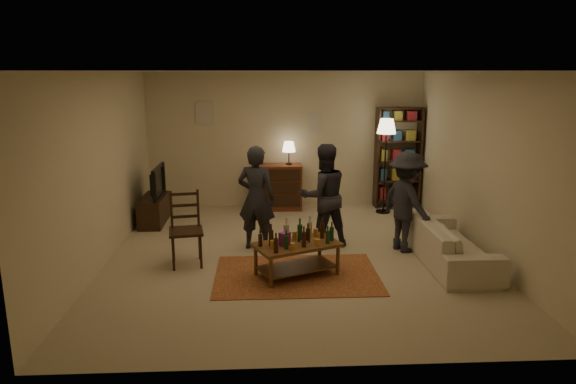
{
  "coord_description": "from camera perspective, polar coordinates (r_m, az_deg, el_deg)",
  "views": [
    {
      "loc": [
        -0.48,
        -7.27,
        2.69
      ],
      "look_at": [
        -0.1,
        0.1,
        0.96
      ],
      "focal_mm": 32.0,
      "sensor_mm": 36.0,
      "label": 1
    }
  ],
  "objects": [
    {
      "name": "rug",
      "position": [
        7.05,
        0.97,
        -9.18
      ],
      "size": [
        2.2,
        1.5,
        0.01
      ],
      "primitive_type": "cube",
      "color": "maroon",
      "rests_on": "ground"
    },
    {
      "name": "person_by_sofa",
      "position": [
        7.97,
        13.03,
        -1.08
      ],
      "size": [
        0.93,
        1.14,
        1.54
      ],
      "primitive_type": "imported",
      "rotation": [
        0.0,
        0.0,
        1.99
      ],
      "color": "#23242B",
      "rests_on": "ground"
    },
    {
      "name": "floor",
      "position": [
        7.77,
        0.8,
        -7.06
      ],
      "size": [
        6.0,
        6.0,
        0.0
      ],
      "primitive_type": "plane",
      "color": "#C6B793",
      "rests_on": "ground"
    },
    {
      "name": "person_left",
      "position": [
        7.86,
        -3.53,
        -0.67
      ],
      "size": [
        0.68,
        0.55,
        1.62
      ],
      "primitive_type": "imported",
      "rotation": [
        0.0,
        0.0,
        2.84
      ],
      "color": "#222329",
      "rests_on": "ground"
    },
    {
      "name": "coffee_table",
      "position": [
        6.91,
        0.98,
        -6.1
      ],
      "size": [
        1.26,
        1.0,
        0.8
      ],
      "rotation": [
        0.0,
        0.0,
        0.41
      ],
      "color": "brown",
      "rests_on": "ground"
    },
    {
      "name": "dining_chair",
      "position": [
        7.43,
        -11.31,
        -3.64
      ],
      "size": [
        0.53,
        0.53,
        1.07
      ],
      "rotation": [
        0.0,
        0.0,
        0.16
      ],
      "color": "black",
      "rests_on": "ground"
    },
    {
      "name": "bookshelf",
      "position": [
        10.55,
        12.1,
        3.87
      ],
      "size": [
        0.9,
        0.34,
        2.02
      ],
      "color": "black",
      "rests_on": "ground"
    },
    {
      "name": "floor_lamp",
      "position": [
        9.96,
        10.87,
        6.46
      ],
      "size": [
        0.36,
        0.36,
        1.83
      ],
      "color": "black",
      "rests_on": "ground"
    },
    {
      "name": "dresser",
      "position": [
        10.23,
        -1.26,
        0.69
      ],
      "size": [
        1.0,
        0.5,
        1.36
      ],
      "color": "maroon",
      "rests_on": "ground"
    },
    {
      "name": "sofa",
      "position": [
        7.76,
        17.52,
        -5.35
      ],
      "size": [
        0.81,
        2.08,
        0.61
      ],
      "primitive_type": "imported",
      "rotation": [
        0.0,
        0.0,
        1.57
      ],
      "color": "beige",
      "rests_on": "ground"
    },
    {
      "name": "room_shell",
      "position": [
        10.29,
        -3.91,
        8.28
      ],
      "size": [
        6.0,
        6.0,
        6.0
      ],
      "color": "beige",
      "rests_on": "ground"
    },
    {
      "name": "tv_stand",
      "position": [
        9.57,
        -14.7,
        -1.19
      ],
      "size": [
        0.4,
        1.0,
        1.06
      ],
      "color": "black",
      "rests_on": "ground"
    },
    {
      "name": "person_right",
      "position": [
        7.99,
        3.96,
        -0.42
      ],
      "size": [
        0.92,
        0.79,
        1.63
      ],
      "primitive_type": "imported",
      "rotation": [
        0.0,
        0.0,
        3.39
      ],
      "color": "#27272E",
      "rests_on": "ground"
    }
  ]
}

